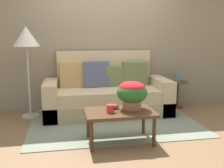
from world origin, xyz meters
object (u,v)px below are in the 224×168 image
couch (107,94)px  potted_plant (132,92)px  snack_bowl (114,106)px  coffee_mug (110,109)px  floor_lamp (26,40)px  coffee_table (120,115)px  table_vase (178,77)px  side_table (178,89)px

couch → potted_plant: couch is taller
snack_bowl → coffee_mug: bearing=-115.9°
floor_lamp → coffee_mug: bearing=-50.4°
coffee_table → floor_lamp: bearing=133.6°
potted_plant → table_vase: potted_plant is taller
couch → side_table: size_ratio=4.18×
potted_plant → table_vase: size_ratio=1.98×
couch → table_vase: 1.45m
coffee_table → coffee_mug: size_ratio=6.39×
floor_lamp → snack_bowl: 1.96m
couch → table_vase: (1.42, 0.11, 0.26)m
potted_plant → table_vase: 1.91m
side_table → table_vase: table_vase is taller
side_table → snack_bowl: 2.03m
couch → side_table: bearing=3.7°
potted_plant → table_vase: (1.29, 1.40, -0.04)m
coffee_table → potted_plant: bearing=19.4°
couch → side_table: (1.42, 0.09, 0.01)m
couch → snack_bowl: size_ratio=17.06×
snack_bowl → couch: bearing=85.2°
couch → coffee_table: size_ratio=2.45×
side_table → snack_bowl: bearing=-139.0°
coffee_table → coffee_mug: 0.18m
coffee_table → floor_lamp: 2.11m
table_vase → floor_lamp: bearing=-177.9°
floor_lamp → couch: bearing=-0.3°
snack_bowl → coffee_table: bearing=-67.1°
coffee_table → coffee_mug: bearing=-160.1°
side_table → coffee_mug: bearing=-137.1°
couch → potted_plant: bearing=-84.4°
floor_lamp → table_vase: bearing=2.1°
coffee_table → table_vase: table_vase is taller
coffee_mug → table_vase: size_ratio=0.69×
couch → snack_bowl: 1.25m
couch → floor_lamp: (-1.35, 0.01, 0.97)m
coffee_table → coffee_mug: coffee_mug is taller
table_vase → coffee_mug: bearing=-136.6°
coffee_table → side_table: (1.48, 1.45, -0.01)m
couch → side_table: 1.43m
side_table → floor_lamp: (-2.78, -0.08, 0.96)m
snack_bowl → table_vase: table_vase is taller
potted_plant → coffee_mug: potted_plant is taller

